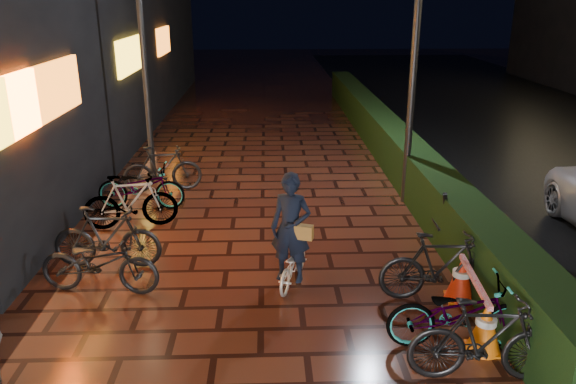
{
  "coord_description": "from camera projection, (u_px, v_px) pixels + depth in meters",
  "views": [
    {
      "loc": [
        0.11,
        -6.27,
        4.08
      ],
      "look_at": [
        0.44,
        2.22,
        1.1
      ],
      "focal_mm": 35.0,
      "sensor_mm": 36.0,
      "label": 1
    }
  ],
  "objects": [
    {
      "name": "lamp_post_sf",
      "position": [
        144.0,
        63.0,
        12.27
      ],
      "size": [
        0.47,
        0.13,
        4.9
      ],
      "color": "black",
      "rests_on": "ground"
    },
    {
      "name": "parked_bikes_hedge",
      "position": [
        460.0,
        304.0,
        6.9
      ],
      "size": [
        1.84,
        2.35,
        1.02
      ],
      "color": "black",
      "rests_on": "ground"
    },
    {
      "name": "hedge",
      "position": [
        388.0,
        140.0,
        14.76
      ],
      "size": [
        0.7,
        20.0,
        1.0
      ],
      "primitive_type": "cube",
      "color": "black",
      "rests_on": "ground"
    },
    {
      "name": "cart_assembly",
      "position": [
        453.0,
        217.0,
        9.41
      ],
      "size": [
        0.63,
        0.61,
        1.11
      ],
      "color": "black",
      "rests_on": "ground"
    },
    {
      "name": "ground",
      "position": [
        261.0,
        329.0,
        7.26
      ],
      "size": [
        80.0,
        80.0,
        0.0
      ],
      "primitive_type": "plane",
      "color": "#381911",
      "rests_on": "ground"
    },
    {
      "name": "lamp_post_hedge",
      "position": [
        414.0,
        59.0,
        10.81
      ],
      "size": [
        0.49,
        0.28,
        5.31
      ],
      "color": "black",
      "rests_on": "ground"
    },
    {
      "name": "cyclist",
      "position": [
        292.0,
        245.0,
        8.18
      ],
      "size": [
        0.8,
        1.29,
        1.75
      ],
      "color": "silver",
      "rests_on": "ground"
    },
    {
      "name": "parked_bikes_storefront",
      "position": [
        131.0,
        207.0,
        10.08
      ],
      "size": [
        2.02,
        5.26,
        1.02
      ],
      "color": "black",
      "rests_on": "ground"
    },
    {
      "name": "traffic_barrier",
      "position": [
        472.0,
        300.0,
        7.31
      ],
      "size": [
        0.53,
        1.64,
        0.66
      ],
      "color": "orange",
      "rests_on": "ground"
    }
  ]
}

